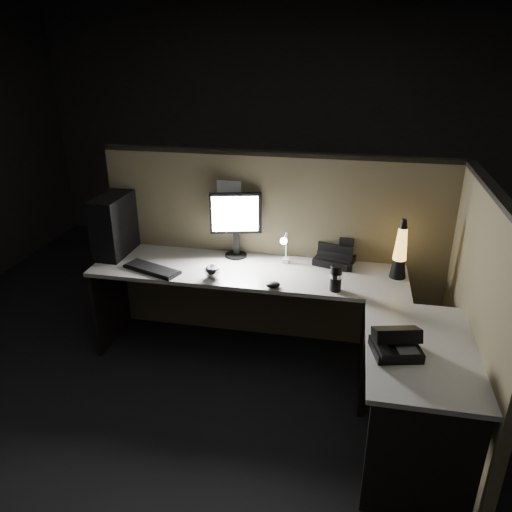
% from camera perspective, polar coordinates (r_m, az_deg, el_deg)
% --- Properties ---
extents(floor, '(6.00, 6.00, 0.00)m').
position_cam_1_polar(floor, '(3.54, -0.54, -16.65)').
color(floor, black).
rests_on(floor, ground).
extents(room_shell, '(6.00, 6.00, 6.00)m').
position_cam_1_polar(room_shell, '(2.77, -0.66, 9.73)').
color(room_shell, silver).
rests_on(room_shell, ground).
extents(partition_back, '(2.66, 0.06, 1.50)m').
position_cam_1_polar(partition_back, '(3.92, 2.18, 0.60)').
color(partition_back, brown).
rests_on(partition_back, ground).
extents(partition_right, '(0.06, 1.66, 1.50)m').
position_cam_1_polar(partition_right, '(3.23, 23.74, -6.96)').
color(partition_right, brown).
rests_on(partition_right, ground).
extents(desk, '(2.60, 1.60, 0.73)m').
position_cam_1_polar(desk, '(3.38, 3.31, -6.73)').
color(desk, beige).
rests_on(desk, ground).
extents(pc_tower, '(0.21, 0.45, 0.47)m').
position_cam_1_polar(pc_tower, '(4.01, -15.84, 3.46)').
color(pc_tower, black).
rests_on(pc_tower, desk).
extents(monitor, '(0.39, 0.17, 0.50)m').
position_cam_1_polar(monitor, '(3.78, -2.33, 4.31)').
color(monitor, black).
rests_on(monitor, desk).
extents(keyboard, '(0.46, 0.29, 0.02)m').
position_cam_1_polar(keyboard, '(3.71, -11.79, -1.50)').
color(keyboard, black).
rests_on(keyboard, desk).
extents(mouse, '(0.12, 0.10, 0.04)m').
position_cam_1_polar(mouse, '(3.39, 1.97, -3.31)').
color(mouse, black).
rests_on(mouse, desk).
extents(clip_lamp, '(0.05, 0.20, 0.26)m').
position_cam_1_polar(clip_lamp, '(3.65, 3.32, 0.93)').
color(clip_lamp, white).
rests_on(clip_lamp, desk).
extents(organizer, '(0.33, 0.30, 0.21)m').
position_cam_1_polar(organizer, '(3.80, 8.99, -0.08)').
color(organizer, black).
rests_on(organizer, desk).
extents(lava_lamp, '(0.12, 0.12, 0.43)m').
position_cam_1_polar(lava_lamp, '(3.61, 16.13, 0.27)').
color(lava_lamp, black).
rests_on(lava_lamp, desk).
extents(travel_mug, '(0.08, 0.08, 0.18)m').
position_cam_1_polar(travel_mug, '(3.36, 9.12, -2.51)').
color(travel_mug, black).
rests_on(travel_mug, desk).
extents(steel_mug, '(0.14, 0.14, 0.09)m').
position_cam_1_polar(steel_mug, '(3.53, -5.02, -1.86)').
color(steel_mug, '#BABAC1').
rests_on(steel_mug, desk).
extents(figurine, '(0.05, 0.05, 0.05)m').
position_cam_1_polar(figurine, '(3.71, 15.85, -1.32)').
color(figurine, orange).
rests_on(figurine, desk).
extents(pinned_paper, '(0.19, 0.00, 0.27)m').
position_cam_1_polar(pinned_paper, '(3.81, -3.08, 6.64)').
color(pinned_paper, white).
rests_on(pinned_paper, partition_back).
extents(desk_phone, '(0.29, 0.29, 0.15)m').
position_cam_1_polar(desk_phone, '(2.82, 15.63, -9.55)').
color(desk_phone, black).
rests_on(desk_phone, desk).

